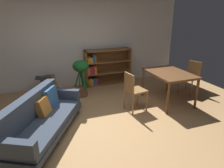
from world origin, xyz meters
TOP-DOWN VIEW (x-y plane):
  - ground_plane at (0.00, 0.00)m, footprint 8.16×8.16m
  - back_wall_panel at (0.00, 2.70)m, footprint 6.80×0.10m
  - fabric_couch at (-1.10, 0.14)m, footprint 1.64×2.17m
  - media_console at (-0.84, 1.82)m, footprint 0.39×1.16m
  - open_laptop at (-0.92, 1.98)m, footprint 0.45×0.37m
  - desk_speaker at (-0.86, 1.55)m, footprint 0.18×0.18m
  - potted_floor_plant at (-0.00, 1.72)m, footprint 0.43×0.44m
  - dining_table at (1.95, 0.61)m, footprint 0.88×1.24m
  - dining_chair_near at (0.92, 0.46)m, footprint 0.47×0.45m
  - dining_chair_far at (2.95, 0.94)m, footprint 0.52×0.53m
  - bookshelf at (0.91, 2.51)m, footprint 1.46×0.35m

SIDE VIEW (x-z plane):
  - ground_plane at x=0.00m, z-range 0.00..0.00m
  - media_console at x=-0.84m, z-range 0.00..0.50m
  - fabric_couch at x=-1.10m, z-range -0.03..0.76m
  - dining_chair_far at x=2.95m, z-range 0.06..0.95m
  - open_laptop at x=-0.92m, z-range 0.48..0.56m
  - dining_chair_near at x=0.92m, z-range 0.07..0.98m
  - bookshelf at x=0.91m, z-range -0.01..1.09m
  - desk_speaker at x=-0.86m, z-range 0.50..0.71m
  - potted_floor_plant at x=0.00m, z-range 0.13..1.13m
  - dining_table at x=1.95m, z-range 0.31..1.09m
  - back_wall_panel at x=0.00m, z-range 0.00..2.70m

